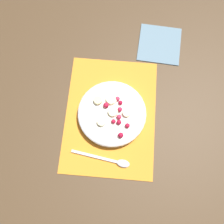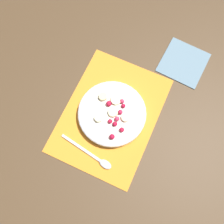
% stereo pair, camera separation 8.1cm
% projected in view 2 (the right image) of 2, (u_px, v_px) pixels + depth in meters
% --- Properties ---
extents(ground_plane, '(3.00, 3.00, 0.00)m').
position_uv_depth(ground_plane, '(111.00, 115.00, 0.86)').
color(ground_plane, '#4C3823').
extents(placemat, '(0.42, 0.31, 0.01)m').
position_uv_depth(placemat, '(111.00, 115.00, 0.86)').
color(placemat, orange).
rests_on(placemat, ground_plane).
extents(fruit_bowl, '(0.23, 0.23, 0.05)m').
position_uv_depth(fruit_bowl, '(112.00, 114.00, 0.83)').
color(fruit_bowl, silver).
rests_on(fruit_bowl, placemat).
extents(spoon, '(0.05, 0.19, 0.01)m').
position_uv_depth(spoon, '(96.00, 158.00, 0.81)').
color(spoon, silver).
rests_on(spoon, placemat).
extents(napkin, '(0.17, 0.17, 0.01)m').
position_uv_depth(napkin, '(184.00, 62.00, 0.91)').
color(napkin, slate).
rests_on(napkin, ground_plane).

